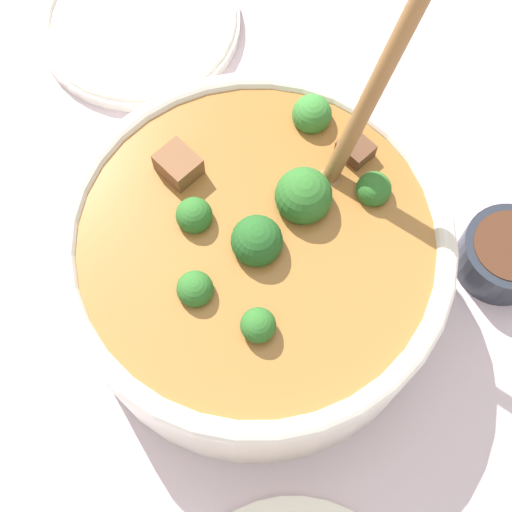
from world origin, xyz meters
The scene contains 4 objects.
ground_plane centered at (0.00, 0.00, 0.00)m, with size 4.00×4.00×0.00m, color silver.
stew_bowl centered at (0.00, 0.00, 0.06)m, with size 0.29×0.29×0.27m.
condiment_bowl centered at (0.21, 0.00, 0.02)m, with size 0.08×0.08×0.04m.
empty_plate centered at (-0.08, 0.28, 0.01)m, with size 0.20×0.20×0.02m.
Camera 1 is at (-0.02, -0.20, 0.56)m, focal length 50.00 mm.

